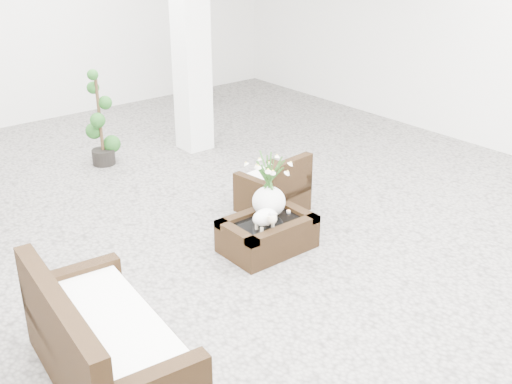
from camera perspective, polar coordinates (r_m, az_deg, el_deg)
ground at (r=6.64m, az=-0.54°, el=-4.62°), size 11.00×11.00×0.00m
column at (r=8.92m, az=-5.93°, el=14.65°), size 0.40×0.40×3.50m
coffee_table at (r=6.46m, az=1.03°, el=-3.90°), size 0.90×0.60×0.31m
sheep_figurine at (r=6.20m, az=0.79°, el=-2.43°), size 0.28×0.23×0.21m
planter_narcissus at (r=6.35m, az=1.18°, el=1.14°), size 0.44×0.44×0.80m
tealight at (r=6.57m, az=2.94°, el=-1.74°), size 0.04×0.04×0.03m
armchair at (r=7.21m, az=1.49°, el=0.85°), size 0.72×0.69×0.69m
loveseat at (r=4.74m, az=-13.12°, el=-12.14°), size 0.93×1.68×0.86m
topiary at (r=8.73m, az=-13.85°, el=6.42°), size 0.34×0.34×1.29m
shopper at (r=10.96m, az=-5.40°, el=11.07°), size 0.43×0.59×1.49m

